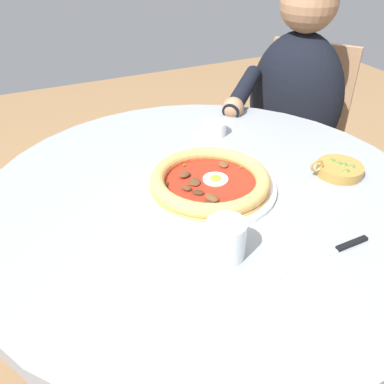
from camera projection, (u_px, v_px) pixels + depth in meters
The scene contains 9 objects.
ground_plane at pixel (201, 376), 1.40m from camera, with size 6.00×6.00×0.02m, color olive.
dining_table at pixel (204, 232), 1.04m from camera, with size 1.06×1.06×0.74m.
pizza_on_plate at pixel (210, 182), 0.97m from camera, with size 0.31×0.31×0.04m.
water_glass at pixel (226, 241), 0.78m from camera, with size 0.08×0.08×0.08m.
steak_knife at pixel (338, 249), 0.81m from camera, with size 0.21×0.02×0.01m.
ramekin_capers at pixel (214, 128), 1.22m from camera, with size 0.07×0.07×0.04m.
olive_pan at pixel (339, 169), 1.04m from camera, with size 0.14×0.11×0.05m.
diner_person at pixel (287, 147), 1.66m from camera, with size 0.58×0.44×1.13m.
cafe_chair_diner at pixel (298, 130), 1.76m from camera, with size 0.54×0.54×0.86m.
Camera 1 is at (-0.37, -0.72, 1.29)m, focal length 38.91 mm.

